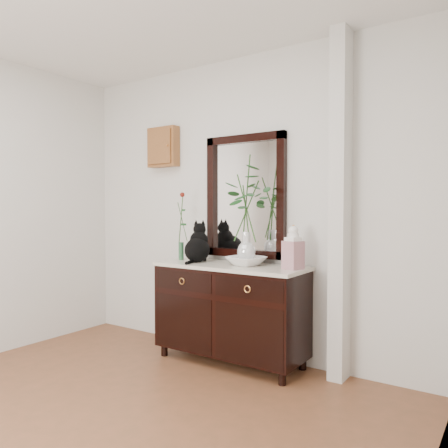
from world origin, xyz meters
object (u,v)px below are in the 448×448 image
Objects in this scene: cat at (197,242)px; ginger_jar at (293,247)px; sideboard at (230,308)px; lotus_bowl at (246,261)px.

cat reaches higher than ginger_jar.
ginger_jar is at bearing 3.32° from sideboard.
sideboard is 0.44m from lotus_bowl.
sideboard is 0.79m from ginger_jar.
ginger_jar is at bearing -15.65° from cat.
lotus_bowl is at bearing 4.46° from sideboard.
ginger_jar is (0.57, 0.03, 0.55)m from sideboard.
cat is 1.01× the size of ginger_jar.
sideboard is at bearing -16.16° from cat.
sideboard is at bearing -176.68° from ginger_jar.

